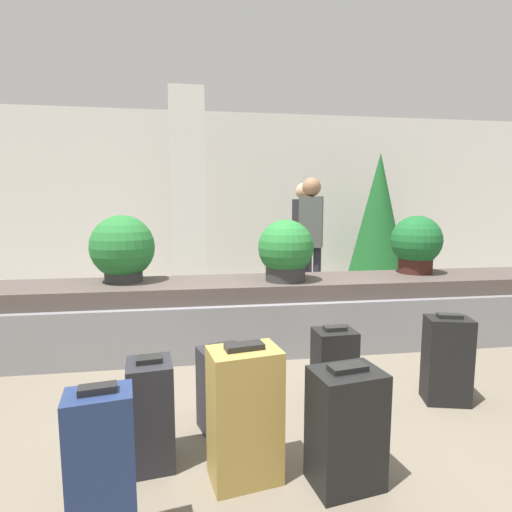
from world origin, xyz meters
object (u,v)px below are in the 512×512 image
suitcase_6 (222,388)px  potted_plant_0 (123,249)px  suitcase_1 (245,414)px  suitcase_2 (346,428)px  suitcase_3 (447,360)px  decorated_tree (378,216)px  potted_plant_2 (286,251)px  traveler_0 (311,230)px  potted_plant_1 (416,244)px  suitcase_5 (334,368)px  suitcase_0 (102,477)px  traveler_1 (303,228)px  pillar (189,197)px  suitcase_4 (151,413)px

suitcase_6 → potted_plant_0: 2.02m
suitcase_1 → suitcase_6: size_ratio=1.31×
suitcase_2 → suitcase_3: bearing=25.2°
suitcase_1 → potted_plant_0: (-0.97, 2.17, 0.66)m
potted_plant_0 → decorated_tree: bearing=33.2°
suitcase_2 → potted_plant_2: 2.20m
suitcase_1 → traveler_0: 3.73m
suitcase_2 → potted_plant_0: potted_plant_0 is taller
potted_plant_1 → suitcase_2: bearing=-126.4°
suitcase_5 → potted_plant_0: bearing=136.7°
suitcase_0 → suitcase_2: (1.16, 0.28, -0.05)m
traveler_0 → traveler_1: 0.80m
potted_plant_2 → traveler_1: traveler_1 is taller
pillar → suitcase_3: 4.39m
suitcase_6 → suitcase_0: bearing=-138.6°
suitcase_4 → traveler_1: 4.52m
potted_plant_0 → decorated_tree: 4.75m
suitcase_3 → traveler_0: size_ratio=0.37×
potted_plant_0 → traveler_0: 2.63m
suitcase_1 → suitcase_4: 0.55m
suitcase_6 → traveler_0: traveler_0 is taller
suitcase_4 → decorated_tree: decorated_tree is taller
suitcase_5 → suitcase_4: bearing=-161.1°
pillar → suitcase_1: (0.34, -4.35, -1.23)m
suitcase_1 → pillar: bearing=84.2°
suitcase_1 → suitcase_2: (0.52, -0.12, -0.05)m
suitcase_1 → potted_plant_0: bearing=103.9°
suitcase_4 → suitcase_2: bearing=-24.8°
suitcase_0 → suitcase_6: suitcase_0 is taller
suitcase_1 → suitcase_6: suitcase_1 is taller
suitcase_4 → potted_plant_0: 2.16m
potted_plant_0 → traveler_0: (2.32, 1.22, 0.10)m
suitcase_0 → traveler_1: traveler_1 is taller
suitcase_2 → traveler_0: 3.70m
traveler_0 → traveler_1: size_ratio=1.02×
traveler_1 → decorated_tree: bearing=168.6°
suitcase_4 → decorated_tree: bearing=44.8°
suitcase_0 → traveler_1: bearing=56.0°
suitcase_1 → decorated_tree: (2.99, 4.77, 0.91)m
potted_plant_1 → suitcase_4: bearing=-143.8°
suitcase_4 → potted_plant_2: bearing=48.8°
decorated_tree → suitcase_5: bearing=-118.9°
suitcase_2 → decorated_tree: decorated_tree is taller
suitcase_1 → potted_plant_0: 2.47m
suitcase_6 → potted_plant_1: potted_plant_1 is taller
suitcase_4 → potted_plant_0: size_ratio=0.95×
suitcase_4 → traveler_0: bearing=52.2°
suitcase_5 → decorated_tree: decorated_tree is taller
pillar → suitcase_3: bearing=-62.6°
potted_plant_0 → potted_plant_1: potted_plant_0 is taller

